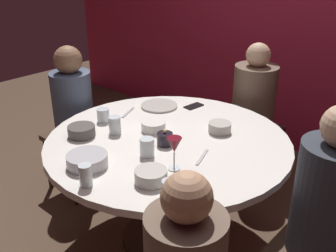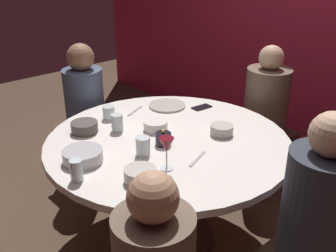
# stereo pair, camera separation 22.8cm
# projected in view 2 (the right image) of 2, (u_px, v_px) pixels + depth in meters

# --- Properties ---
(ground_plane) EXTENTS (8.00, 8.00, 0.00)m
(ground_plane) POSITION_uv_depth(u_px,v_px,m) (168.00, 238.00, 2.63)
(ground_plane) COLOR #4C3828
(back_wall) EXTENTS (6.00, 0.10, 2.60)m
(back_wall) POSITION_uv_depth(u_px,v_px,m) (331.00, 11.00, 3.17)
(back_wall) COLOR maroon
(back_wall) RESTS_ON ground
(dining_table) EXTENTS (1.44, 1.44, 0.74)m
(dining_table) POSITION_uv_depth(u_px,v_px,m) (168.00, 159.00, 2.38)
(dining_table) COLOR silver
(dining_table) RESTS_ON ground
(seated_diner_left) EXTENTS (0.40, 0.40, 1.15)m
(seated_diner_left) POSITION_uv_depth(u_px,v_px,m) (84.00, 101.00, 2.96)
(seated_diner_left) COLOR #3F2D1E
(seated_diner_left) RESTS_ON ground
(seated_diner_back) EXTENTS (0.40, 0.40, 1.14)m
(seated_diner_back) POSITION_uv_depth(u_px,v_px,m) (266.00, 103.00, 2.94)
(seated_diner_back) COLOR #3F2D1E
(seated_diner_back) RESTS_ON ground
(seated_diner_right) EXTENTS (0.40, 0.40, 1.20)m
(seated_diner_right) POSITION_uv_depth(u_px,v_px,m) (318.00, 213.00, 1.68)
(seated_diner_right) COLOR #3F2D1E
(seated_diner_right) RESTS_ON ground
(candle_holder) EXTENTS (0.09, 0.09, 0.10)m
(candle_holder) POSITION_uv_depth(u_px,v_px,m) (163.00, 139.00, 2.23)
(candle_holder) COLOR black
(candle_holder) RESTS_ON dining_table
(wine_glass) EXTENTS (0.08, 0.08, 0.18)m
(wine_glass) POSITION_uv_depth(u_px,v_px,m) (167.00, 147.00, 1.94)
(wine_glass) COLOR silver
(wine_glass) RESTS_ON dining_table
(dinner_plate) EXTENTS (0.26, 0.26, 0.01)m
(dinner_plate) POSITION_uv_depth(u_px,v_px,m) (167.00, 106.00, 2.78)
(dinner_plate) COLOR #B2ADA3
(dinner_plate) RESTS_ON dining_table
(cell_phone) EXTENTS (0.08, 0.15, 0.01)m
(cell_phone) POSITION_uv_depth(u_px,v_px,m) (202.00, 107.00, 2.75)
(cell_phone) COLOR black
(cell_phone) RESTS_ON dining_table
(bowl_serving_large) EXTENTS (0.21, 0.21, 0.07)m
(bowl_serving_large) POSITION_uv_depth(u_px,v_px,m) (83.00, 156.00, 2.06)
(bowl_serving_large) COLOR #B7B7BC
(bowl_serving_large) RESTS_ON dining_table
(bowl_salad_center) EXTENTS (0.16, 0.16, 0.06)m
(bowl_salad_center) POSITION_uv_depth(u_px,v_px,m) (84.00, 127.00, 2.38)
(bowl_salad_center) COLOR #4C4742
(bowl_salad_center) RESTS_ON dining_table
(bowl_small_white) EXTENTS (0.14, 0.14, 0.06)m
(bowl_small_white) POSITION_uv_depth(u_px,v_px,m) (222.00, 130.00, 2.35)
(bowl_small_white) COLOR #B2ADA3
(bowl_small_white) RESTS_ON dining_table
(bowl_sauce_side) EXTENTS (0.16, 0.16, 0.07)m
(bowl_sauce_side) POSITION_uv_depth(u_px,v_px,m) (140.00, 175.00, 1.88)
(bowl_sauce_side) COLOR #B2ADA3
(bowl_sauce_side) RESTS_ON dining_table
(bowl_rice_portion) EXTENTS (0.15, 0.15, 0.06)m
(bowl_rice_portion) POSITION_uv_depth(u_px,v_px,m) (156.00, 125.00, 2.41)
(bowl_rice_portion) COLOR silver
(bowl_rice_portion) RESTS_ON dining_table
(cup_near_candle) EXTENTS (0.07, 0.07, 0.11)m
(cup_near_candle) POSITION_uv_depth(u_px,v_px,m) (117.00, 123.00, 2.39)
(cup_near_candle) COLOR silver
(cup_near_candle) RESTS_ON dining_table
(cup_by_left_diner) EXTENTS (0.08, 0.08, 0.10)m
(cup_by_left_diner) POSITION_uv_depth(u_px,v_px,m) (143.00, 146.00, 2.12)
(cup_by_left_diner) COLOR silver
(cup_by_left_diner) RESTS_ON dining_table
(cup_by_right_diner) EXTENTS (0.07, 0.07, 0.09)m
(cup_by_right_diner) POSITION_uv_depth(u_px,v_px,m) (154.00, 190.00, 1.74)
(cup_by_right_diner) COLOR silver
(cup_by_right_diner) RESTS_ON dining_table
(cup_center_front) EXTENTS (0.08, 0.08, 0.09)m
(cup_center_front) POSITION_uv_depth(u_px,v_px,m) (109.00, 113.00, 2.56)
(cup_center_front) COLOR silver
(cup_center_front) RESTS_ON dining_table
(cup_far_edge) EXTENTS (0.06, 0.06, 0.11)m
(cup_far_edge) POSITION_uv_depth(u_px,v_px,m) (76.00, 170.00, 1.88)
(cup_far_edge) COLOR silver
(cup_far_edge) RESTS_ON dining_table
(fork_near_plate) EXTENTS (0.08, 0.17, 0.01)m
(fork_near_plate) POSITION_uv_depth(u_px,v_px,m) (135.00, 111.00, 2.70)
(fork_near_plate) COLOR #B7B7BC
(fork_near_plate) RESTS_ON dining_table
(knife_near_plate) EXTENTS (0.08, 0.18, 0.01)m
(knife_near_plate) POSITION_uv_depth(u_px,v_px,m) (197.00, 159.00, 2.09)
(knife_near_plate) COLOR #B7B7BC
(knife_near_plate) RESTS_ON dining_table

